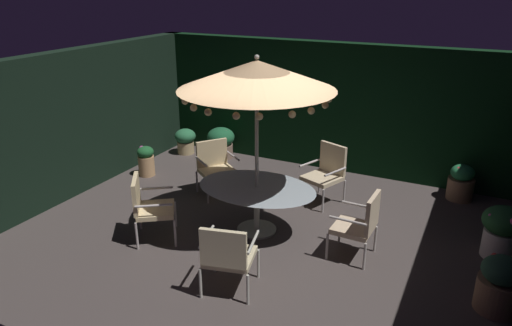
{
  "coord_description": "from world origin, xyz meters",
  "views": [
    {
      "loc": [
        2.9,
        -6.02,
        3.71
      ],
      "look_at": [
        -0.06,
        -0.04,
        1.15
      ],
      "focal_mm": 33.63,
      "sensor_mm": 36.0,
      "label": 1
    }
  ],
  "objects_px": {
    "patio_chair_northeast": "(326,170)",
    "potted_plant_front_corner": "(461,182)",
    "patio_chair_north": "(361,222)",
    "patio_chair_south": "(227,254)",
    "patio_umbrella": "(257,75)",
    "potted_plant_right_near": "(502,230)",
    "potted_plant_back_center": "(500,284)",
    "patio_chair_east": "(215,164)",
    "potted_plant_right_far": "(146,160)",
    "potted_plant_back_right": "(185,140)",
    "patio_chair_southeast": "(148,204)",
    "patio_dining_table": "(257,194)",
    "potted_plant_back_left": "(221,142)"
  },
  "relations": [
    {
      "from": "patio_chair_south",
      "to": "potted_plant_front_corner",
      "type": "xyz_separation_m",
      "value": [
        2.37,
        4.26,
        -0.24
      ]
    },
    {
      "from": "potted_plant_right_far",
      "to": "potted_plant_back_right",
      "type": "distance_m",
      "value": 1.45
    },
    {
      "from": "potted_plant_back_left",
      "to": "potted_plant_front_corner",
      "type": "height_order",
      "value": "potted_plant_back_left"
    },
    {
      "from": "patio_chair_north",
      "to": "patio_chair_northeast",
      "type": "xyz_separation_m",
      "value": [
        -1.03,
        1.6,
        0.02
      ]
    },
    {
      "from": "potted_plant_right_near",
      "to": "patio_chair_east",
      "type": "bearing_deg",
      "value": 178.54
    },
    {
      "from": "patio_chair_south",
      "to": "potted_plant_back_right",
      "type": "xyz_separation_m",
      "value": [
        -3.43,
        4.12,
        -0.24
      ]
    },
    {
      "from": "patio_dining_table",
      "to": "potted_plant_right_far",
      "type": "height_order",
      "value": "patio_dining_table"
    },
    {
      "from": "patio_chair_east",
      "to": "potted_plant_back_left",
      "type": "relative_size",
      "value": 1.42
    },
    {
      "from": "patio_dining_table",
      "to": "potted_plant_back_center",
      "type": "bearing_deg",
      "value": -7.77
    },
    {
      "from": "patio_chair_northeast",
      "to": "potted_plant_front_corner",
      "type": "distance_m",
      "value": 2.44
    },
    {
      "from": "potted_plant_right_far",
      "to": "patio_chair_northeast",
      "type": "bearing_deg",
      "value": 7.39
    },
    {
      "from": "patio_chair_east",
      "to": "potted_plant_back_right",
      "type": "bearing_deg",
      "value": 138.06
    },
    {
      "from": "patio_chair_east",
      "to": "potted_plant_front_corner",
      "type": "height_order",
      "value": "patio_chair_east"
    },
    {
      "from": "patio_chair_north",
      "to": "potted_plant_back_center",
      "type": "distance_m",
      "value": 1.84
    },
    {
      "from": "patio_umbrella",
      "to": "patio_chair_northeast",
      "type": "relative_size",
      "value": 2.67
    },
    {
      "from": "potted_plant_right_far",
      "to": "potted_plant_back_right",
      "type": "height_order",
      "value": "potted_plant_right_far"
    },
    {
      "from": "patio_chair_northeast",
      "to": "potted_plant_right_far",
      "type": "xyz_separation_m",
      "value": [
        -3.61,
        -0.47,
        -0.25
      ]
    },
    {
      "from": "patio_chair_south",
      "to": "patio_chair_north",
      "type": "bearing_deg",
      "value": 50.77
    },
    {
      "from": "potted_plant_back_center",
      "to": "patio_chair_south",
      "type": "bearing_deg",
      "value": -159.59
    },
    {
      "from": "patio_chair_northeast",
      "to": "patio_chair_north",
      "type": "bearing_deg",
      "value": -57.04
    },
    {
      "from": "patio_umbrella",
      "to": "potted_plant_right_near",
      "type": "relative_size",
      "value": 3.56
    },
    {
      "from": "patio_chair_northeast",
      "to": "potted_plant_back_center",
      "type": "height_order",
      "value": "patio_chair_northeast"
    },
    {
      "from": "patio_dining_table",
      "to": "potted_plant_back_center",
      "type": "distance_m",
      "value": 3.47
    },
    {
      "from": "potted_plant_front_corner",
      "to": "potted_plant_back_center",
      "type": "distance_m",
      "value": 3.2
    },
    {
      "from": "patio_chair_north",
      "to": "potted_plant_right_near",
      "type": "bearing_deg",
      "value": 27.07
    },
    {
      "from": "potted_plant_back_right",
      "to": "potted_plant_right_near",
      "type": "xyz_separation_m",
      "value": [
        6.47,
        -1.67,
        0.11
      ]
    },
    {
      "from": "potted_plant_back_left",
      "to": "potted_plant_right_far",
      "type": "bearing_deg",
      "value": -117.64
    },
    {
      "from": "patio_chair_southeast",
      "to": "potted_plant_right_near",
      "type": "distance_m",
      "value": 5.1
    },
    {
      "from": "potted_plant_right_near",
      "to": "potted_plant_front_corner",
      "type": "relative_size",
      "value": 1.18
    },
    {
      "from": "patio_dining_table",
      "to": "potted_plant_front_corner",
      "type": "xyz_separation_m",
      "value": [
        2.76,
        2.66,
        -0.3
      ]
    },
    {
      "from": "patio_dining_table",
      "to": "potted_plant_back_right",
      "type": "distance_m",
      "value": 3.96
    },
    {
      "from": "patio_chair_northeast",
      "to": "patio_chair_southeast",
      "type": "relative_size",
      "value": 1.03
    },
    {
      "from": "patio_umbrella",
      "to": "patio_chair_southeast",
      "type": "relative_size",
      "value": 2.74
    },
    {
      "from": "patio_chair_east",
      "to": "patio_umbrella",
      "type": "bearing_deg",
      "value": -36.25
    },
    {
      "from": "potted_plant_right_near",
      "to": "potted_plant_back_left",
      "type": "distance_m",
      "value": 5.89
    },
    {
      "from": "patio_chair_east",
      "to": "potted_plant_right_near",
      "type": "relative_size",
      "value": 1.26
    },
    {
      "from": "patio_umbrella",
      "to": "potted_plant_right_near",
      "type": "distance_m",
      "value": 4.07
    },
    {
      "from": "patio_umbrella",
      "to": "patio_dining_table",
      "type": "bearing_deg",
      "value": 167.61
    },
    {
      "from": "potted_plant_right_near",
      "to": "potted_plant_back_left",
      "type": "height_order",
      "value": "potted_plant_right_near"
    },
    {
      "from": "potted_plant_back_left",
      "to": "potted_plant_front_corner",
      "type": "xyz_separation_m",
      "value": [
        4.94,
        0.03,
        -0.04
      ]
    },
    {
      "from": "patio_chair_east",
      "to": "potted_plant_back_left",
      "type": "distance_m",
      "value": 1.88
    },
    {
      "from": "patio_chair_northeast",
      "to": "potted_plant_right_near",
      "type": "height_order",
      "value": "patio_chair_northeast"
    },
    {
      "from": "patio_chair_east",
      "to": "patio_chair_southeast",
      "type": "bearing_deg",
      "value": -90.72
    },
    {
      "from": "patio_chair_south",
      "to": "potted_plant_right_near",
      "type": "distance_m",
      "value": 3.91
    },
    {
      "from": "potted_plant_back_right",
      "to": "potted_plant_front_corner",
      "type": "bearing_deg",
      "value": 1.44
    },
    {
      "from": "potted_plant_back_center",
      "to": "patio_dining_table",
      "type": "bearing_deg",
      "value": 172.23
    },
    {
      "from": "potted_plant_back_right",
      "to": "potted_plant_right_near",
      "type": "relative_size",
      "value": 0.74
    },
    {
      "from": "potted_plant_right_far",
      "to": "potted_plant_back_right",
      "type": "bearing_deg",
      "value": 91.63
    },
    {
      "from": "patio_chair_south",
      "to": "potted_plant_back_center",
      "type": "distance_m",
      "value": 3.25
    },
    {
      "from": "patio_chair_north",
      "to": "potted_plant_back_left",
      "type": "bearing_deg",
      "value": 144.84
    }
  ]
}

